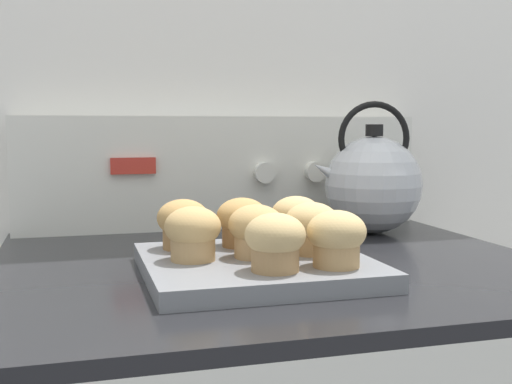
{
  "coord_description": "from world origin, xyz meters",
  "views": [
    {
      "loc": [
        -0.26,
        -0.48,
        1.1
      ],
      "look_at": [
        -0.04,
        0.28,
        1.02
      ],
      "focal_mm": 45.0,
      "sensor_mm": 36.0,
      "label": 1
    }
  ],
  "objects_px": {
    "muffin_pan": "(255,266)",
    "muffin_r2_c0": "(183,223)",
    "muffin_r2_c2": "(296,219)",
    "muffin_r1_c0": "(193,233)",
    "muffin_r0_c1": "(275,241)",
    "muffin_r0_c2": "(336,238)",
    "muffin_r1_c2": "(312,227)",
    "tea_kettle": "(373,183)",
    "muffin_r1_c1": "(256,230)",
    "muffin_r2_c1": "(242,221)"
  },
  "relations": [
    {
      "from": "muffin_r0_c2",
      "to": "muffin_r1_c2",
      "type": "xyz_separation_m",
      "value": [
        -0.0,
        0.08,
        0.0
      ]
    },
    {
      "from": "muffin_r2_c2",
      "to": "muffin_r1_c0",
      "type": "bearing_deg",
      "value": -155.14
    },
    {
      "from": "muffin_r1_c1",
      "to": "tea_kettle",
      "type": "relative_size",
      "value": 0.3
    },
    {
      "from": "muffin_r1_c1",
      "to": "muffin_r2_c1",
      "type": "xyz_separation_m",
      "value": [
        0.0,
        0.08,
        0.0
      ]
    },
    {
      "from": "muffin_pan",
      "to": "muffin_r0_c2",
      "type": "distance_m",
      "value": 0.12
    },
    {
      "from": "muffin_r0_c1",
      "to": "tea_kettle",
      "type": "height_order",
      "value": "tea_kettle"
    },
    {
      "from": "muffin_pan",
      "to": "muffin_r2_c0",
      "type": "height_order",
      "value": "muffin_r2_c0"
    },
    {
      "from": "muffin_pan",
      "to": "muffin_r1_c0",
      "type": "bearing_deg",
      "value": 178.24
    },
    {
      "from": "muffin_r1_c1",
      "to": "muffin_r1_c0",
      "type": "bearing_deg",
      "value": 177.97
    },
    {
      "from": "muffin_r0_c1",
      "to": "muffin_r2_c2",
      "type": "bearing_deg",
      "value": 62.98
    },
    {
      "from": "muffin_r1_c2",
      "to": "muffin_r2_c1",
      "type": "relative_size",
      "value": 1.0
    },
    {
      "from": "muffin_r1_c1",
      "to": "muffin_r1_c2",
      "type": "relative_size",
      "value": 1.0
    },
    {
      "from": "muffin_r2_c1",
      "to": "muffin_r2_c2",
      "type": "height_order",
      "value": "same"
    },
    {
      "from": "muffin_r0_c2",
      "to": "muffin_r1_c0",
      "type": "height_order",
      "value": "same"
    },
    {
      "from": "muffin_r0_c2",
      "to": "muffin_r2_c1",
      "type": "relative_size",
      "value": 1.0
    },
    {
      "from": "muffin_r0_c2",
      "to": "tea_kettle",
      "type": "distance_m",
      "value": 0.38
    },
    {
      "from": "muffin_r1_c2",
      "to": "muffin_r0_c1",
      "type": "bearing_deg",
      "value": -132.11
    },
    {
      "from": "muffin_r1_c0",
      "to": "tea_kettle",
      "type": "xyz_separation_m",
      "value": [
        0.35,
        0.24,
        0.03
      ]
    },
    {
      "from": "muffin_r0_c2",
      "to": "tea_kettle",
      "type": "relative_size",
      "value": 0.3
    },
    {
      "from": "muffin_r2_c2",
      "to": "tea_kettle",
      "type": "bearing_deg",
      "value": 40.81
    },
    {
      "from": "muffin_r0_c2",
      "to": "muffin_r1_c0",
      "type": "bearing_deg",
      "value": 152.42
    },
    {
      "from": "muffin_r1_c2",
      "to": "tea_kettle",
      "type": "xyz_separation_m",
      "value": [
        0.2,
        0.24,
        0.03
      ]
    },
    {
      "from": "muffin_r1_c1",
      "to": "muffin_r2_c0",
      "type": "relative_size",
      "value": 1.0
    },
    {
      "from": "muffin_r1_c0",
      "to": "muffin_r2_c2",
      "type": "relative_size",
      "value": 1.0
    },
    {
      "from": "muffin_pan",
      "to": "muffin_r2_c2",
      "type": "bearing_deg",
      "value": 43.38
    },
    {
      "from": "muffin_pan",
      "to": "muffin_r0_c2",
      "type": "height_order",
      "value": "muffin_r0_c2"
    },
    {
      "from": "muffin_r1_c2",
      "to": "muffin_r2_c1",
      "type": "xyz_separation_m",
      "value": [
        -0.07,
        0.07,
        0.0
      ]
    },
    {
      "from": "muffin_r0_c2",
      "to": "muffin_r1_c2",
      "type": "relative_size",
      "value": 1.0
    },
    {
      "from": "muffin_r2_c1",
      "to": "muffin_r1_c2",
      "type": "bearing_deg",
      "value": -45.21
    },
    {
      "from": "muffin_r1_c1",
      "to": "tea_kettle",
      "type": "xyz_separation_m",
      "value": [
        0.28,
        0.25,
        0.03
      ]
    },
    {
      "from": "muffin_r1_c2",
      "to": "muffin_r1_c1",
      "type": "bearing_deg",
      "value": -177.65
    },
    {
      "from": "muffin_r0_c2",
      "to": "muffin_r1_c1",
      "type": "height_order",
      "value": "same"
    },
    {
      "from": "muffin_r2_c2",
      "to": "muffin_r0_c1",
      "type": "bearing_deg",
      "value": -117.02
    },
    {
      "from": "muffin_r2_c0",
      "to": "tea_kettle",
      "type": "bearing_deg",
      "value": 25.17
    },
    {
      "from": "muffin_r0_c1",
      "to": "muffin_r1_c1",
      "type": "bearing_deg",
      "value": 89.96
    },
    {
      "from": "muffin_r2_c1",
      "to": "muffin_r1_c0",
      "type": "bearing_deg",
      "value": -137.58
    },
    {
      "from": "muffin_r0_c1",
      "to": "muffin_r0_c2",
      "type": "bearing_deg",
      "value": 1.63
    },
    {
      "from": "muffin_r1_c0",
      "to": "muffin_r2_c2",
      "type": "distance_m",
      "value": 0.17
    },
    {
      "from": "muffin_r0_c1",
      "to": "muffin_r2_c2",
      "type": "distance_m",
      "value": 0.17
    },
    {
      "from": "muffin_pan",
      "to": "muffin_r1_c2",
      "type": "distance_m",
      "value": 0.09
    },
    {
      "from": "muffin_pan",
      "to": "muffin_r0_c1",
      "type": "relative_size",
      "value": 3.98
    },
    {
      "from": "muffin_pan",
      "to": "muffin_r1_c1",
      "type": "distance_m",
      "value": 0.04
    },
    {
      "from": "muffin_r1_c1",
      "to": "muffin_pan",
      "type": "bearing_deg",
      "value": 151.73
    },
    {
      "from": "muffin_r0_c2",
      "to": "muffin_r0_c1",
      "type": "bearing_deg",
      "value": -178.37
    },
    {
      "from": "muffin_r2_c0",
      "to": "muffin_r0_c2",
      "type": "bearing_deg",
      "value": -45.99
    },
    {
      "from": "muffin_pan",
      "to": "muffin_r2_c1",
      "type": "height_order",
      "value": "muffin_r2_c1"
    },
    {
      "from": "muffin_r2_c1",
      "to": "tea_kettle",
      "type": "height_order",
      "value": "tea_kettle"
    },
    {
      "from": "muffin_r2_c2",
      "to": "muffin_r1_c1",
      "type": "bearing_deg",
      "value": -136.2
    },
    {
      "from": "muffin_r1_c0",
      "to": "muffin_r1_c2",
      "type": "relative_size",
      "value": 1.0
    },
    {
      "from": "muffin_r2_c1",
      "to": "muffin_r2_c2",
      "type": "relative_size",
      "value": 1.0
    }
  ]
}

